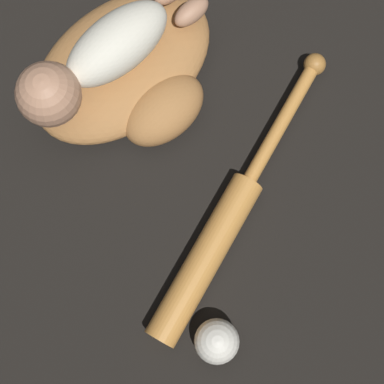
# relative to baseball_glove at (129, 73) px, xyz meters

# --- Properties ---
(ground_plane) EXTENTS (6.00, 6.00, 0.00)m
(ground_plane) POSITION_rel_baseball_glove_xyz_m (0.00, -0.04, -0.04)
(ground_plane) COLOR black
(baseball_glove) EXTENTS (0.41, 0.34, 0.08)m
(baseball_glove) POSITION_rel_baseball_glove_xyz_m (0.00, 0.00, 0.00)
(baseball_glove) COLOR #A8703D
(baseball_glove) RESTS_ON ground
(baby_figure) EXTENTS (0.36, 0.19, 0.10)m
(baby_figure) POSITION_rel_baseball_glove_xyz_m (0.04, -0.03, 0.09)
(baby_figure) COLOR silver
(baby_figure) RESTS_ON baseball_glove
(baseball_bat) EXTENTS (0.56, 0.06, 0.05)m
(baseball_bat) POSITION_rel_baseball_glove_xyz_m (0.16, 0.27, -0.01)
(baseball_bat) COLOR #C6843D
(baseball_bat) RESTS_ON ground
(baseball) EXTENTS (0.07, 0.07, 0.07)m
(baseball) POSITION_rel_baseball_glove_xyz_m (0.32, 0.36, -0.00)
(baseball) COLOR silver
(baseball) RESTS_ON ground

